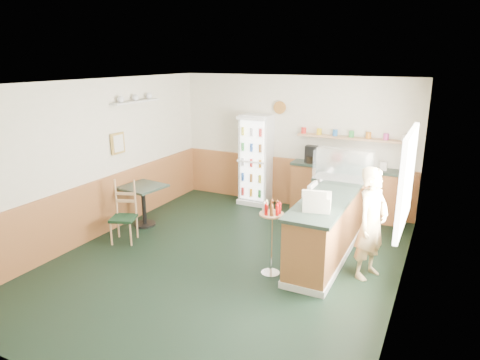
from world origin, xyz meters
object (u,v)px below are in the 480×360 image
Objects in this scene: display_case at (344,166)px; cash_register at (317,202)px; condiment_stand at (271,227)px; cafe_table at (143,198)px; cafe_chair at (126,210)px; shopkeeper at (371,223)px; drinks_fridge at (256,160)px.

cash_register is (0.00, -1.51, -0.16)m from display_case.
cash_register is 0.36× the size of condiment_stand.
condiment_stand is at bearing -13.70° from cafe_table.
display_case is 3.64m from cafe_table.
cash_register is at bearing -17.50° from cafe_chair.
cafe_table is 0.67m from cafe_chair.
shopkeeper reaches higher than cafe_table.
condiment_stand is at bearing -61.68° from drinks_fridge.
drinks_fridge reaches higher than condiment_stand.
cafe_chair is at bearing 120.25° from shopkeeper.
cafe_table is at bearing 110.89° from shopkeeper.
shopkeeper is 2.05× the size of cafe_table.
cafe_chair is (-3.24, -0.22, -0.57)m from cash_register.
cafe_chair is at bearing -76.64° from cafe_table.
cash_register is 3.30m from cafe_chair.
cafe_table is (-3.40, -1.08, -0.73)m from display_case.
shopkeeper is 3.99m from cafe_chair.
display_case is 0.87× the size of condiment_stand.
display_case is 1.47m from shopkeeper.
cafe_table is at bearing 160.75° from cash_register.
cafe_chair is (-2.67, 0.04, -0.18)m from condiment_stand.
cash_register is at bearing -7.27° from cafe_table.
shopkeeper is 4.11m from cafe_table.
cafe_table is 0.75× the size of cafe_chair.
drinks_fridge is at bearing 153.35° from display_case.
condiment_stand is 2.92m from cafe_table.
display_case is at bearing 72.05° from condiment_stand.
condiment_stand is at bearing 136.57° from shopkeeper.
shopkeeper reaches higher than display_case.
cafe_table is (-1.31, -2.12, -0.41)m from drinks_fridge.
display_case is at bearing 6.69° from cafe_chair.
drinks_fridge reaches higher than shopkeeper.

